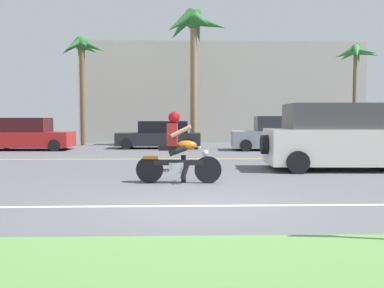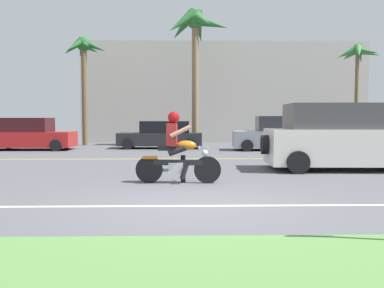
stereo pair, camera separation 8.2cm
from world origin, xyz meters
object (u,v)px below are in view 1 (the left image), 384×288
at_px(parked_car_1, 160,136).
at_px(palm_tree_2, 82,55).
at_px(suv_nearby, 347,138).
at_px(palm_tree_0, 356,58).
at_px(motorcyclist, 178,153).
at_px(parked_car_2, 277,134).
at_px(parked_car_0, 28,135).
at_px(parked_car_3, 379,137).
at_px(palm_tree_1, 194,33).

bearing_deg(parked_car_1, palm_tree_2, 150.46).
relative_size(suv_nearby, palm_tree_0, 0.89).
xyz_separation_m(suv_nearby, parked_car_1, (-6.04, 9.04, -0.29)).
relative_size(parked_car_1, palm_tree_0, 0.76).
distance_m(motorcyclist, parked_car_1, 11.50).
height_order(motorcyclist, parked_car_2, motorcyclist).
bearing_deg(suv_nearby, parked_car_0, 146.98).
relative_size(parked_car_3, palm_tree_0, 0.74).
bearing_deg(palm_tree_1, parked_car_3, -25.41).
bearing_deg(palm_tree_2, motorcyclist, -68.42).
height_order(palm_tree_0, palm_tree_1, palm_tree_1).
distance_m(parked_car_2, palm_tree_0, 6.86).
bearing_deg(palm_tree_0, parked_car_3, -93.61).
xyz_separation_m(parked_car_0, parked_car_1, (6.46, 0.92, -0.07)).
height_order(parked_car_1, parked_car_2, parked_car_2).
distance_m(parked_car_0, palm_tree_0, 17.76).
xyz_separation_m(suv_nearby, parked_car_3, (4.46, 7.01, -0.29)).
bearing_deg(parked_car_3, parked_car_2, 172.18).
bearing_deg(parked_car_2, suv_nearby, -88.07).
xyz_separation_m(suv_nearby, parked_car_0, (-12.50, 8.12, -0.22)).
bearing_deg(palm_tree_2, palm_tree_0, -5.43).
height_order(palm_tree_1, palm_tree_2, palm_tree_1).
xyz_separation_m(parked_car_2, palm_tree_0, (4.91, 2.52, 4.07)).
relative_size(parked_car_0, palm_tree_2, 0.66).
distance_m(suv_nearby, palm_tree_2, 16.30).
bearing_deg(parked_car_1, palm_tree_0, 6.09).
relative_size(suv_nearby, palm_tree_1, 0.65).
relative_size(motorcyclist, parked_car_2, 0.47).
bearing_deg(motorcyclist, suv_nearby, 25.54).
xyz_separation_m(palm_tree_1, palm_tree_2, (-6.39, 0.50, -1.19)).
bearing_deg(palm_tree_1, palm_tree_2, 175.55).
relative_size(motorcyclist, parked_car_1, 0.47).
distance_m(parked_car_3, palm_tree_0, 5.24).
bearing_deg(palm_tree_2, suv_nearby, -47.62).
xyz_separation_m(parked_car_0, parked_car_3, (16.95, -1.11, -0.06)).
height_order(suv_nearby, palm_tree_0, palm_tree_0).
xyz_separation_m(parked_car_2, palm_tree_2, (-10.36, 3.97, 4.40)).
height_order(parked_car_1, palm_tree_2, palm_tree_2).
relative_size(parked_car_0, parked_car_3, 0.98).
relative_size(parked_car_1, palm_tree_1, 0.56).
relative_size(palm_tree_0, palm_tree_2, 0.91).
xyz_separation_m(motorcyclist, palm_tree_0, (9.71, 12.60, 4.12)).
bearing_deg(parked_car_0, palm_tree_2, 61.84).
xyz_separation_m(motorcyclist, palm_tree_1, (0.83, 13.55, 5.65)).
xyz_separation_m(parked_car_0, palm_tree_0, (17.15, 2.06, 4.10)).
xyz_separation_m(motorcyclist, parked_car_2, (4.80, 10.08, 0.05)).
height_order(parked_car_0, parked_car_2, parked_car_2).
bearing_deg(suv_nearby, palm_tree_0, 65.43).
bearing_deg(parked_car_0, suv_nearby, -33.02).
height_order(motorcyclist, palm_tree_0, palm_tree_0).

